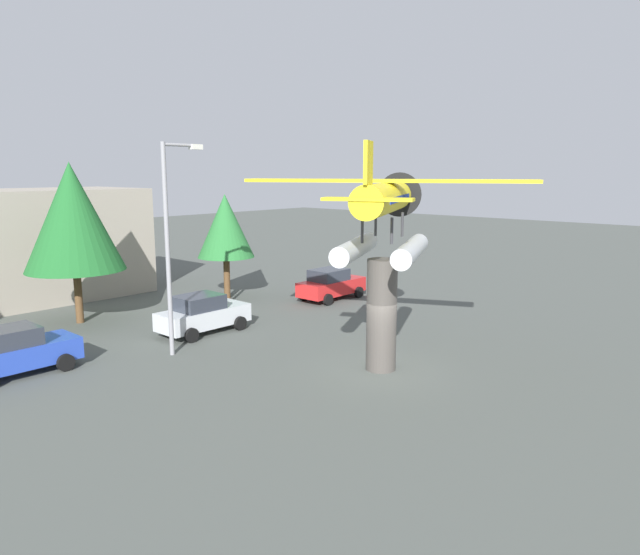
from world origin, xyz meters
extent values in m
plane|color=#4C514C|center=(0.00, 0.00, 0.00)|extent=(140.00, 140.00, 0.00)
cylinder|color=#4C4742|center=(0.00, 0.00, 2.05)|extent=(1.10, 1.10, 4.10)
cylinder|color=silver|center=(0.43, -0.90, 4.45)|extent=(4.63, 2.71, 0.70)
cylinder|color=#333338|center=(1.30, 0.07, 5.25)|extent=(0.13, 0.13, 0.90)
cylinder|color=#333338|center=(-0.86, -0.97, 5.25)|extent=(0.13, 0.13, 0.90)
cylinder|color=silver|center=(-0.43, 0.90, 4.45)|extent=(4.63, 2.71, 0.70)
cylinder|color=#333338|center=(0.86, 0.97, 5.25)|extent=(0.13, 0.13, 0.90)
cylinder|color=#333338|center=(-1.30, -0.07, 5.25)|extent=(0.13, 0.13, 0.90)
cylinder|color=yellow|center=(0.00, 0.00, 6.25)|extent=(6.06, 3.68, 1.10)
cube|color=#193399|center=(0.18, 0.09, 6.25)|extent=(4.41, 2.91, 0.20)
cone|color=#262628|center=(2.93, 1.41, 6.25)|extent=(1.01, 1.10, 0.88)
cylinder|color=black|center=(3.29, 1.58, 6.25)|extent=(0.82, 1.64, 1.80)
cube|color=yellow|center=(0.36, 0.17, 6.86)|extent=(5.50, 9.85, 0.12)
cube|color=yellow|center=(-2.52, -1.21, 6.35)|extent=(1.84, 2.83, 0.10)
cube|color=yellow|center=(-2.52, -1.21, 7.45)|extent=(0.86, 0.50, 1.30)
cube|color=#2847B7|center=(-9.19, 9.35, 0.72)|extent=(4.20, 1.70, 0.80)
cube|color=#2D333D|center=(-9.44, 9.35, 1.44)|extent=(2.00, 1.56, 0.64)
cylinder|color=black|center=(-7.84, 8.45, 0.32)|extent=(0.64, 0.22, 0.64)
cylinder|color=black|center=(-7.84, 10.25, 0.32)|extent=(0.64, 0.22, 0.64)
cube|color=silver|center=(-1.24, 8.93, 0.72)|extent=(4.20, 1.70, 0.80)
cube|color=#2D333D|center=(-1.49, 8.93, 1.44)|extent=(2.00, 1.56, 0.64)
cylinder|color=black|center=(0.11, 8.03, 0.32)|extent=(0.64, 0.22, 0.64)
cylinder|color=black|center=(0.11, 9.83, 0.32)|extent=(0.64, 0.22, 0.64)
cylinder|color=black|center=(-2.59, 8.03, 0.32)|extent=(0.64, 0.22, 0.64)
cylinder|color=black|center=(-2.59, 9.83, 0.32)|extent=(0.64, 0.22, 0.64)
cube|color=red|center=(7.95, 9.23, 0.72)|extent=(4.20, 1.70, 0.80)
cube|color=#2D333D|center=(7.70, 9.23, 1.44)|extent=(2.00, 1.56, 0.64)
cylinder|color=black|center=(9.30, 8.33, 0.32)|extent=(0.64, 0.22, 0.64)
cylinder|color=black|center=(9.30, 10.13, 0.32)|extent=(0.64, 0.22, 0.64)
cylinder|color=black|center=(6.60, 8.33, 0.32)|extent=(0.64, 0.22, 0.64)
cylinder|color=black|center=(6.60, 10.13, 0.32)|extent=(0.64, 0.22, 0.64)
cylinder|color=gray|center=(-4.12, 7.21, 4.14)|extent=(0.18, 0.18, 8.28)
cylinder|color=gray|center=(-3.32, 7.21, 8.18)|extent=(1.60, 0.12, 0.12)
cube|color=silver|center=(-2.62, 7.21, 8.13)|extent=(0.50, 0.28, 0.20)
cube|color=#9E9384|center=(-4.20, 22.00, 3.10)|extent=(13.74, 6.51, 6.19)
cylinder|color=brown|center=(-4.15, 14.82, 1.28)|extent=(0.36, 0.36, 2.55)
cone|color=#1E6028|center=(-4.15, 14.82, 5.09)|extent=(4.56, 4.56, 5.07)
cylinder|color=brown|center=(4.13, 13.83, 1.20)|extent=(0.36, 0.36, 2.39)
cone|color=#287033|center=(4.13, 13.83, 4.17)|extent=(3.20, 3.20, 3.55)
camera|label=1|loc=(-17.00, -12.20, 7.19)|focal=33.11mm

